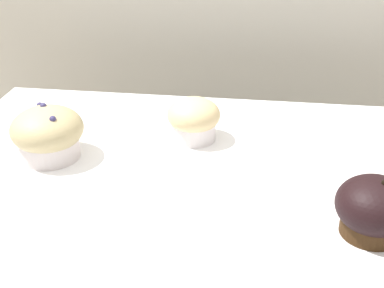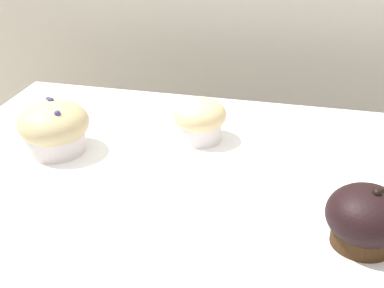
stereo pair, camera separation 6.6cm
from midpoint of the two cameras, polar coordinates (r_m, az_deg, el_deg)
name	(u,v)px [view 1 (the left image)]	position (r m, az deg, el deg)	size (l,w,h in m)	color
wall_back	(262,73)	(1.31, 6.06, 7.47)	(3.20, 0.10, 1.80)	beige
muffin_front_center	(193,119)	(0.87, -2.04, 2.63)	(0.09, 0.09, 0.07)	white
muffin_back_left	(374,209)	(0.67, 16.15, -6.73)	(0.09, 0.09, 0.08)	#36210F
muffin_back_right	(47,133)	(0.85, -17.35, 1.04)	(0.11, 0.11, 0.09)	silver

